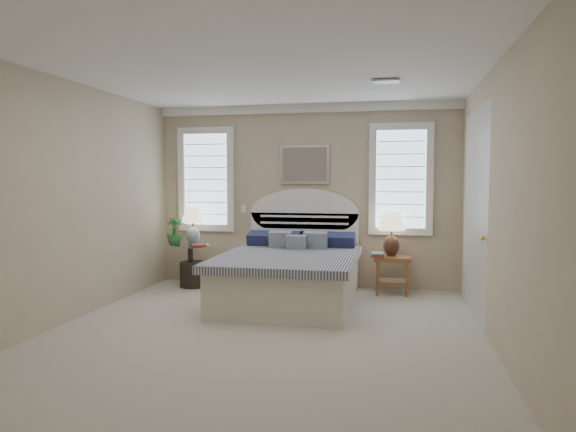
# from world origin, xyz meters

# --- Properties ---
(floor) EXTENTS (4.50, 5.00, 0.01)m
(floor) POSITION_xyz_m (0.00, 0.00, 0.00)
(floor) COLOR #BFB4A3
(floor) RESTS_ON ground
(ceiling) EXTENTS (4.50, 5.00, 0.01)m
(ceiling) POSITION_xyz_m (0.00, 0.00, 2.70)
(ceiling) COLOR white
(ceiling) RESTS_ON wall_back
(wall_back) EXTENTS (4.50, 0.02, 2.70)m
(wall_back) POSITION_xyz_m (0.00, 2.50, 1.35)
(wall_back) COLOR beige
(wall_back) RESTS_ON floor
(wall_left) EXTENTS (0.02, 5.00, 2.70)m
(wall_left) POSITION_xyz_m (-2.25, 0.00, 1.35)
(wall_left) COLOR beige
(wall_left) RESTS_ON floor
(wall_right) EXTENTS (0.02, 5.00, 2.70)m
(wall_right) POSITION_xyz_m (2.25, 0.00, 1.35)
(wall_right) COLOR beige
(wall_right) RESTS_ON floor
(crown_molding) EXTENTS (4.50, 0.08, 0.12)m
(crown_molding) POSITION_xyz_m (0.00, 2.46, 2.64)
(crown_molding) COLOR white
(crown_molding) RESTS_ON wall_back
(hvac_vent) EXTENTS (0.30, 0.20, 0.02)m
(hvac_vent) POSITION_xyz_m (1.20, 0.80, 2.68)
(hvac_vent) COLOR #B2B2B2
(hvac_vent) RESTS_ON ceiling
(switch_plate) EXTENTS (0.08, 0.01, 0.12)m
(switch_plate) POSITION_xyz_m (-0.95, 2.48, 1.15)
(switch_plate) COLOR white
(switch_plate) RESTS_ON wall_back
(window_left) EXTENTS (0.90, 0.06, 1.60)m
(window_left) POSITION_xyz_m (-1.55, 2.48, 1.60)
(window_left) COLOR #A8C3D6
(window_left) RESTS_ON wall_back
(window_right) EXTENTS (0.90, 0.06, 1.60)m
(window_right) POSITION_xyz_m (1.40, 2.48, 1.60)
(window_right) COLOR #A8C3D6
(window_right) RESTS_ON wall_back
(painting) EXTENTS (0.74, 0.04, 0.58)m
(painting) POSITION_xyz_m (0.00, 2.46, 1.82)
(painting) COLOR silver
(painting) RESTS_ON wall_back
(closet_door) EXTENTS (0.02, 1.80, 2.40)m
(closet_door) POSITION_xyz_m (2.23, 1.20, 1.20)
(closet_door) COLOR silver
(closet_door) RESTS_ON floor
(bed) EXTENTS (1.72, 2.28, 1.47)m
(bed) POSITION_xyz_m (0.00, 1.46, 0.39)
(bed) COLOR beige
(bed) RESTS_ON floor
(side_table_left) EXTENTS (0.56, 0.56, 0.63)m
(side_table_left) POSITION_xyz_m (-1.65, 2.05, 0.39)
(side_table_left) COLOR black
(side_table_left) RESTS_ON floor
(nightstand_right) EXTENTS (0.50, 0.40, 0.53)m
(nightstand_right) POSITION_xyz_m (1.30, 2.15, 0.39)
(nightstand_right) COLOR olive
(nightstand_right) RESTS_ON floor
(floor_pot) EXTENTS (0.47, 0.47, 0.37)m
(floor_pot) POSITION_xyz_m (-1.61, 2.05, 0.18)
(floor_pot) COLOR black
(floor_pot) RESTS_ON floor
(lamp_left) EXTENTS (0.44, 0.44, 0.56)m
(lamp_left) POSITION_xyz_m (-1.65, 2.18, 0.97)
(lamp_left) COLOR silver
(lamp_left) RESTS_ON side_table_left
(lamp_right) EXTENTS (0.46, 0.46, 0.62)m
(lamp_right) POSITION_xyz_m (1.28, 2.22, 0.91)
(lamp_right) COLOR black
(lamp_right) RESTS_ON nightstand_right
(potted_plant) EXTENTS (0.29, 0.29, 0.40)m
(potted_plant) POSITION_xyz_m (-1.87, 1.98, 0.83)
(potted_plant) COLOR #417930
(potted_plant) RESTS_ON side_table_left
(books_left) EXTENTS (0.23, 0.19, 0.03)m
(books_left) POSITION_xyz_m (-1.44, 1.89, 0.64)
(books_left) COLOR maroon
(books_left) RESTS_ON side_table_left
(books_right) EXTENTS (0.18, 0.13, 0.07)m
(books_right) POSITION_xyz_m (1.10, 2.00, 0.56)
(books_right) COLOR maroon
(books_right) RESTS_ON nightstand_right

